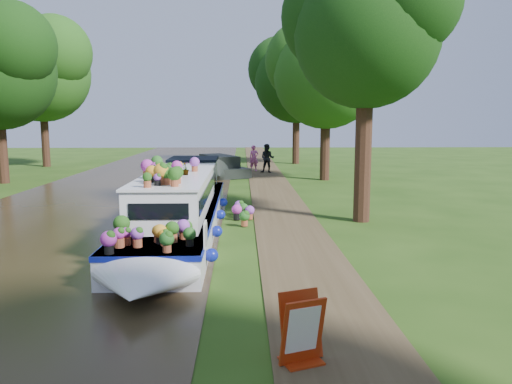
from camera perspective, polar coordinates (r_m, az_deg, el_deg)
The scene contains 13 objects.
ground at distance 14.24m, azimuth -0.31°, elevation -5.86°, with size 100.00×100.00×0.00m, color #244411.
canal_water at distance 15.33m, azimuth -23.45°, elevation -5.50°, with size 10.00×100.00×0.02m, color #2D2313.
towpath at distance 14.32m, azimuth 4.52°, elevation -5.75°, with size 2.20×100.00×0.03m, color #443520.
plant_boat at distance 15.22m, azimuth -8.90°, elevation -1.77°, with size 2.29×13.52×2.28m.
tree_near_overhang at distance 17.65m, azimuth 12.48°, elevation 18.27°, with size 5.52×5.28×8.99m.
tree_near_mid at distance 29.44m, azimuth 8.01°, elevation 13.93°, with size 6.90×6.60×9.40m.
tree_near_far at distance 40.29m, azimuth 4.63°, elevation 13.30°, with size 7.59×7.26×10.30m.
tree_far_d at distance 40.85m, azimuth -23.35°, elevation 13.09°, with size 8.05×7.70×10.85m.
second_boat at distance 31.55m, azimuth -4.23°, elevation 2.83°, with size 4.05×6.99×1.27m.
sandwich_board at distance 7.38m, azimuth 5.25°, elevation -15.68°, with size 0.68×0.69×1.00m.
pedestrian_pink at distance 33.84m, azimuth -0.24°, elevation 3.89°, with size 0.64×0.42×1.75m, color pink.
pedestrian_dark at distance 32.79m, azimuth 1.32°, elevation 3.86°, with size 0.92×0.72×1.89m, color black.
verge_plant at distance 18.47m, azimuth -2.48°, elevation -2.01°, with size 0.34×0.29×0.38m, color #2E611D.
Camera 1 is at (-0.31, -13.81, 3.47)m, focal length 35.00 mm.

